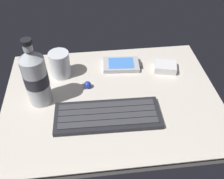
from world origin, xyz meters
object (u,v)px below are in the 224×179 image
(juice_cup, at_px, (60,65))
(water_bottle, at_px, (36,77))
(keyboard, at_px, (108,115))
(trackball_mouse, at_px, (88,85))
(charger_block, at_px, (165,67))
(handheld_device, at_px, (121,65))

(juice_cup, xyz_separation_m, water_bottle, (-0.06, -0.11, 0.05))
(keyboard, bearing_deg, trackball_mouse, 110.79)
(keyboard, xyz_separation_m, trackball_mouse, (-0.05, 0.13, 0.00))
(charger_block, relative_size, trackball_mouse, 3.18)
(keyboard, xyz_separation_m, juice_cup, (-0.13, 0.20, 0.03))
(charger_block, height_order, trackball_mouse, charger_block)
(trackball_mouse, bearing_deg, keyboard, -69.21)
(water_bottle, xyz_separation_m, trackball_mouse, (0.14, 0.04, -0.08))
(juice_cup, xyz_separation_m, trackball_mouse, (0.08, -0.07, -0.03))
(handheld_device, height_order, trackball_mouse, trackball_mouse)
(water_bottle, bearing_deg, juice_cup, 63.47)
(handheld_device, relative_size, water_bottle, 0.63)
(juice_cup, relative_size, water_bottle, 0.41)
(keyboard, relative_size, water_bottle, 1.41)
(handheld_device, distance_m, charger_block, 0.15)
(keyboard, relative_size, trackball_mouse, 13.31)
(keyboard, distance_m, juice_cup, 0.24)
(water_bottle, height_order, charger_block, water_bottle)
(juice_cup, relative_size, trackball_mouse, 3.86)
(juice_cup, distance_m, water_bottle, 0.13)
(water_bottle, distance_m, trackball_mouse, 0.16)
(juice_cup, xyz_separation_m, charger_block, (0.34, -0.01, -0.03))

